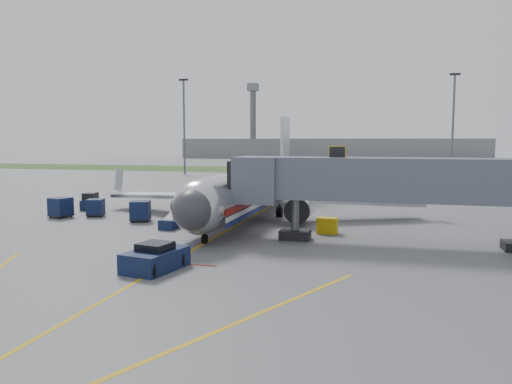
% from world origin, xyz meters
% --- Properties ---
extents(ground, '(400.00, 400.00, 0.00)m').
position_xyz_m(ground, '(0.00, 0.00, 0.00)').
color(ground, '#565659').
rests_on(ground, ground).
extents(grass_strip, '(300.00, 25.00, 0.01)m').
position_xyz_m(grass_strip, '(0.00, 90.00, 0.01)').
color(grass_strip, '#2D4C1E').
rests_on(grass_strip, ground).
extents(apron_markings, '(21.52, 50.00, 0.01)m').
position_xyz_m(apron_markings, '(0.00, -7.40, 0.00)').
color(apron_markings, gold).
rests_on(apron_markings, ground).
extents(airliner, '(32.10, 35.67, 10.25)m').
position_xyz_m(airliner, '(0.00, 15.25, 2.65)').
color(airliner, silver).
rests_on(airliner, ground).
extents(jet_bridge, '(25.30, 4.00, 6.90)m').
position_xyz_m(jet_bridge, '(12.86, 5.00, 4.47)').
color(jet_bridge, slate).
rests_on(jet_bridge, ground).
extents(light_mast_left, '(2.00, 0.44, 20.40)m').
position_xyz_m(light_mast_left, '(-30.00, 70.00, 10.78)').
color(light_mast_left, '#595B60').
rests_on(light_mast_left, ground).
extents(light_mast_right, '(2.00, 0.44, 20.40)m').
position_xyz_m(light_mast_right, '(25.00, 75.00, 10.78)').
color(light_mast_right, '#595B60').
rests_on(light_mast_right, ground).
extents(distant_terminal, '(120.00, 14.00, 8.00)m').
position_xyz_m(distant_terminal, '(-10.00, 170.00, 4.00)').
color(distant_terminal, slate).
rests_on(distant_terminal, ground).
extents(control_tower, '(4.00, 4.00, 30.00)m').
position_xyz_m(control_tower, '(-40.00, 165.00, 17.33)').
color(control_tower, '#595B60').
rests_on(control_tower, ground).
extents(pushback_tug, '(2.97, 4.12, 1.56)m').
position_xyz_m(pushback_tug, '(-0.12, -5.62, 0.65)').
color(pushback_tug, black).
rests_on(pushback_tug, ground).
extents(baggage_tug, '(1.77, 2.75, 1.79)m').
position_xyz_m(baggage_tug, '(-17.89, 15.41, 0.79)').
color(baggage_tug, black).
rests_on(baggage_tug, ground).
extents(baggage_cart_a, '(2.17, 2.17, 1.86)m').
position_xyz_m(baggage_cart_a, '(-9.04, 9.64, 0.95)').
color(baggage_cart_a, black).
rests_on(baggage_cart_a, ground).
extents(baggage_cart_b, '(2.11, 2.11, 1.89)m').
position_xyz_m(baggage_cart_b, '(-17.50, 9.84, 0.96)').
color(baggage_cart_b, black).
rests_on(baggage_cart_b, ground).
extents(baggage_cart_c, '(1.93, 1.93, 1.66)m').
position_xyz_m(baggage_cart_c, '(-14.68, 11.32, 0.85)').
color(baggage_cart_c, black).
rests_on(baggage_cart_c, ground).
extents(belt_loader, '(1.34, 3.93, 1.91)m').
position_xyz_m(belt_loader, '(-4.83, 7.49, 0.47)').
color(belt_loader, black).
rests_on(belt_loader, ground).
extents(ground_power_cart, '(1.63, 1.14, 1.26)m').
position_xyz_m(ground_power_cart, '(8.05, 8.00, 0.62)').
color(ground_power_cart, gold).
rests_on(ground_power_cart, ground).
extents(ramp_worker, '(0.83, 0.67, 1.98)m').
position_xyz_m(ramp_worker, '(-3.52, 12.90, 0.99)').
color(ramp_worker, '#96ED1B').
rests_on(ramp_worker, ground).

